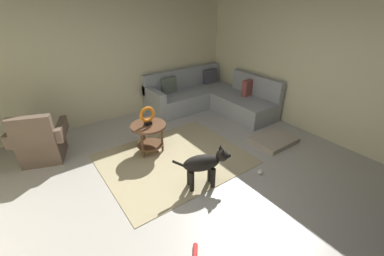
{
  "coord_description": "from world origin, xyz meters",
  "views": [
    {
      "loc": [
        -1.65,
        -2.32,
        2.45
      ],
      "look_at": [
        0.45,
        0.6,
        0.55
      ],
      "focal_mm": 23.35,
      "sensor_mm": 36.0,
      "label": 1
    }
  ],
  "objects_px": {
    "side_table": "(149,131)",
    "dog_toy_ball": "(260,172)",
    "torus_sculpture": "(147,115)",
    "sectional_couch": "(210,98)",
    "dog_bed_mat": "(274,140)",
    "dog_toy_rope": "(195,252)",
    "dog": "(204,164)",
    "armchair": "(41,143)"
  },
  "relations": [
    {
      "from": "dog_toy_rope",
      "to": "dog_toy_ball",
      "type": "bearing_deg",
      "value": 17.0
    },
    {
      "from": "side_table",
      "to": "dog_toy_ball",
      "type": "height_order",
      "value": "side_table"
    },
    {
      "from": "armchair",
      "to": "dog_bed_mat",
      "type": "xyz_separation_m",
      "value": [
        3.6,
        -1.89,
        -0.28
      ]
    },
    {
      "from": "torus_sculpture",
      "to": "dog",
      "type": "relative_size",
      "value": 0.4
    },
    {
      "from": "armchair",
      "to": "side_table",
      "type": "height_order",
      "value": "armchair"
    },
    {
      "from": "side_table",
      "to": "torus_sculpture",
      "type": "height_order",
      "value": "torus_sculpture"
    },
    {
      "from": "sectional_couch",
      "to": "dog",
      "type": "bearing_deg",
      "value": -130.91
    },
    {
      "from": "dog_bed_mat",
      "to": "dog",
      "type": "bearing_deg",
      "value": -174.04
    },
    {
      "from": "dog_bed_mat",
      "to": "dog_toy_rope",
      "type": "distance_m",
      "value": 2.77
    },
    {
      "from": "side_table",
      "to": "dog",
      "type": "xyz_separation_m",
      "value": [
        0.22,
        -1.26,
        -0.04
      ]
    },
    {
      "from": "dog",
      "to": "dog_toy_rope",
      "type": "relative_size",
      "value": 4.41
    },
    {
      "from": "dog_bed_mat",
      "to": "dog",
      "type": "xyz_separation_m",
      "value": [
        -1.83,
        -0.19,
        0.33
      ]
    },
    {
      "from": "dog_bed_mat",
      "to": "dog_toy_ball",
      "type": "xyz_separation_m",
      "value": [
        -0.96,
        -0.51,
        -0.0
      ]
    },
    {
      "from": "side_table",
      "to": "dog_bed_mat",
      "type": "height_order",
      "value": "side_table"
    },
    {
      "from": "dog_toy_rope",
      "to": "dog_bed_mat",
      "type": "bearing_deg",
      "value": 21.19
    },
    {
      "from": "sectional_couch",
      "to": "dog_toy_ball",
      "type": "height_order",
      "value": "sectional_couch"
    },
    {
      "from": "side_table",
      "to": "torus_sculpture",
      "type": "bearing_deg",
      "value": -90.0
    },
    {
      "from": "torus_sculpture",
      "to": "dog",
      "type": "distance_m",
      "value": 1.32
    },
    {
      "from": "torus_sculpture",
      "to": "sectional_couch",
      "type": "bearing_deg",
      "value": 22.88
    },
    {
      "from": "torus_sculpture",
      "to": "dog",
      "type": "height_order",
      "value": "torus_sculpture"
    },
    {
      "from": "side_table",
      "to": "dog_bed_mat",
      "type": "xyz_separation_m",
      "value": [
        2.05,
        -1.07,
        -0.37
      ]
    },
    {
      "from": "side_table",
      "to": "dog_toy_rope",
      "type": "xyz_separation_m",
      "value": [
        -0.54,
        -2.07,
        -0.39
      ]
    },
    {
      "from": "dog",
      "to": "dog_toy_ball",
      "type": "xyz_separation_m",
      "value": [
        0.87,
        -0.32,
        -0.33
      ]
    },
    {
      "from": "sectional_couch",
      "to": "dog_bed_mat",
      "type": "bearing_deg",
      "value": -90.36
    },
    {
      "from": "armchair",
      "to": "dog_toy_rope",
      "type": "height_order",
      "value": "armchair"
    },
    {
      "from": "dog",
      "to": "dog_toy_rope",
      "type": "xyz_separation_m",
      "value": [
        -0.75,
        -0.81,
        -0.35
      ]
    },
    {
      "from": "side_table",
      "to": "armchair",
      "type": "bearing_deg",
      "value": 151.93
    },
    {
      "from": "torus_sculpture",
      "to": "dog_bed_mat",
      "type": "relative_size",
      "value": 0.41
    },
    {
      "from": "armchair",
      "to": "side_table",
      "type": "distance_m",
      "value": 1.76
    },
    {
      "from": "torus_sculpture",
      "to": "dog_toy_ball",
      "type": "distance_m",
      "value": 2.02
    },
    {
      "from": "torus_sculpture",
      "to": "dog_bed_mat",
      "type": "xyz_separation_m",
      "value": [
        2.05,
        -1.07,
        -0.67
      ]
    },
    {
      "from": "sectional_couch",
      "to": "dog_toy_rope",
      "type": "bearing_deg",
      "value": -131.47
    },
    {
      "from": "dog_bed_mat",
      "to": "dog_toy_rope",
      "type": "bearing_deg",
      "value": -158.81
    },
    {
      "from": "dog",
      "to": "dog_toy_ball",
      "type": "relative_size",
      "value": 9.06
    },
    {
      "from": "armchair",
      "to": "dog_bed_mat",
      "type": "distance_m",
      "value": 4.08
    },
    {
      "from": "side_table",
      "to": "dog_toy_ball",
      "type": "relative_size",
      "value": 6.71
    },
    {
      "from": "side_table",
      "to": "dog_bed_mat",
      "type": "relative_size",
      "value": 0.75
    },
    {
      "from": "torus_sculpture",
      "to": "dog_toy_rope",
      "type": "relative_size",
      "value": 1.77
    },
    {
      "from": "sectional_couch",
      "to": "dog_toy_ball",
      "type": "relative_size",
      "value": 25.15
    },
    {
      "from": "sectional_couch",
      "to": "dog",
      "type": "relative_size",
      "value": 2.78
    },
    {
      "from": "dog_bed_mat",
      "to": "dog_toy_rope",
      "type": "relative_size",
      "value": 4.35
    },
    {
      "from": "torus_sculpture",
      "to": "dog_bed_mat",
      "type": "distance_m",
      "value": 2.4
    }
  ]
}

